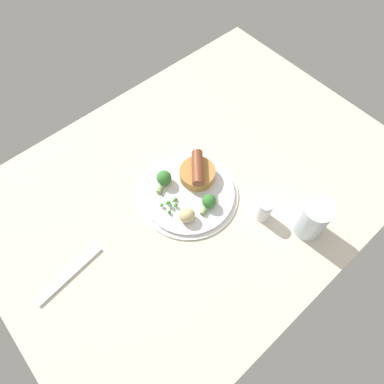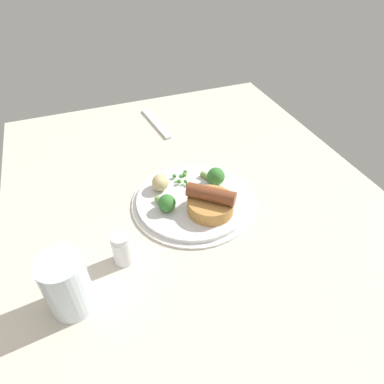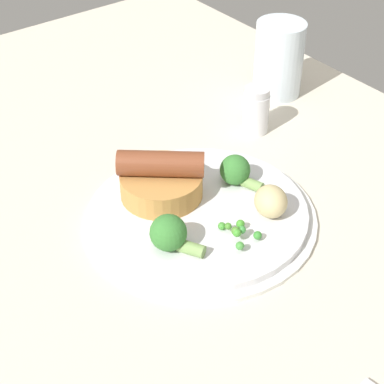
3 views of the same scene
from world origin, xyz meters
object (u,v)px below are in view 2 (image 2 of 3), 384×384
potato_chunk_0 (160,182)px  fork (156,124)px  pea_pile (182,177)px  drinking_glass (67,285)px  broccoli_floret_near (166,203)px  salt_shaker (122,249)px  sausage_pudding (211,202)px  dinner_plate (193,201)px  broccoli_floret_far (215,176)px

potato_chunk_0 → fork: bearing=166.0°
pea_pile → drinking_glass: (22.04, -26.34, 3.03)cm
broccoli_floret_near → drinking_glass: bearing=-73.7°
fork → salt_shaker: 48.45cm
sausage_pudding → broccoli_floret_near: size_ratio=1.74×
dinner_plate → sausage_pudding: (4.77, 1.95, 3.00)cm
dinner_plate → fork: bearing=177.0°
potato_chunk_0 → broccoli_floret_near: bearing=-6.2°
pea_pile → fork: size_ratio=0.26×
pea_pile → sausage_pudding: bearing=10.6°
broccoli_floret_far → salt_shaker: salt_shaker is taller
fork → drinking_glass: drinking_glass is taller
fork → drinking_glass: (50.39, -28.26, 5.09)cm
broccoli_floret_near → potato_chunk_0: size_ratio=1.32×
fork → potato_chunk_0: bearing=-20.9°
dinner_plate → broccoli_floret_near: 6.85cm
fork → salt_shaker: salt_shaker is taller
salt_shaker → sausage_pudding: bearing=105.1°
fork → broccoli_floret_far: bearing=1.3°
salt_shaker → fork: bearing=157.1°
dinner_plate → sausage_pudding: size_ratio=2.77×
sausage_pudding → salt_shaker: sausage_pudding is taller
sausage_pudding → broccoli_floret_near: bearing=-163.2°
broccoli_floret_near → potato_chunk_0: (-6.57, 0.71, 0.05)cm
sausage_pudding → fork: bearing=130.1°
pea_pile → broccoli_floret_far: bearing=62.5°
pea_pile → potato_chunk_0: potato_chunk_0 is taller
dinner_plate → salt_shaker: salt_shaker is taller
dinner_plate → fork: dinner_plate is taller
dinner_plate → fork: (-34.68, 1.80, -0.27)cm
sausage_pudding → fork: size_ratio=0.52×
broccoli_floret_near → broccoli_floret_far: 13.27cm
pea_pile → drinking_glass: bearing=-50.1°
dinner_plate → broccoli_floret_far: (-2.96, 6.34, 2.68)cm
salt_shaker → pea_pile: bearing=133.8°
sausage_pudding → broccoli_floret_near: (-3.48, -8.18, -0.47)cm
dinner_plate → potato_chunk_0: 8.06cm
sausage_pudding → broccoli_floret_far: bearing=100.3°
broccoli_floret_near → salt_shaker: 13.78cm
broccoli_floret_near → salt_shaker: bearing=-70.7°
broccoli_floret_near → drinking_glass: drinking_glass is taller
drinking_glass → salt_shaker: bearing=121.7°
salt_shaker → potato_chunk_0: bearing=142.8°
broccoli_floret_near → fork: size_ratio=0.30×
drinking_glass → pea_pile: bearing=129.9°
broccoli_floret_far → salt_shaker: 26.65cm
broccoli_floret_near → pea_pile: bearing=122.1°
fork → salt_shaker: bearing=-29.8°
sausage_pudding → fork: sausage_pudding is taller
broccoli_floret_far → fork: bearing=159.1°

